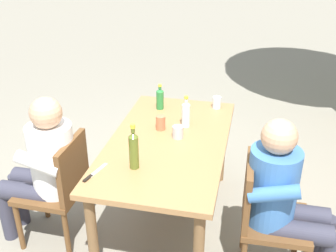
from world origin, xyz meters
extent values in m
plane|color=gray|center=(0.00, 0.00, 0.00)|extent=(24.00, 24.00, 0.00)
cube|color=#A37547|center=(0.00, 0.00, 0.74)|extent=(1.56, 0.86, 0.04)
cylinder|color=brown|center=(-0.70, -0.35, 0.36)|extent=(0.07, 0.07, 0.72)
cylinder|color=brown|center=(0.70, -0.35, 0.36)|extent=(0.07, 0.07, 0.72)
cylinder|color=brown|center=(-0.70, 0.35, 0.36)|extent=(0.07, 0.07, 0.72)
cube|color=brown|center=(0.35, 0.81, 0.43)|extent=(0.45, 0.45, 0.04)
cube|color=brown|center=(0.36, 0.61, 0.66)|extent=(0.42, 0.05, 0.42)
cylinder|color=brown|center=(0.15, 0.99, 0.21)|extent=(0.04, 0.04, 0.41)
cylinder|color=brown|center=(0.17, 0.61, 0.21)|extent=(0.04, 0.04, 0.41)
cube|color=brown|center=(0.35, -0.81, 0.43)|extent=(0.45, 0.45, 0.04)
cube|color=brown|center=(0.35, -0.61, 0.66)|extent=(0.42, 0.05, 0.42)
cylinder|color=brown|center=(0.16, -0.99, 0.21)|extent=(0.04, 0.04, 0.41)
cylinder|color=brown|center=(0.54, -1.00, 0.21)|extent=(0.04, 0.04, 0.41)
cylinder|color=brown|center=(0.16, -0.61, 0.21)|extent=(0.04, 0.04, 0.41)
cylinder|color=brown|center=(0.54, -0.62, 0.21)|extent=(0.04, 0.04, 0.41)
cylinder|color=#3D70B2|center=(0.35, 0.76, 0.71)|extent=(0.32, 0.32, 0.52)
sphere|color=tan|center=(0.35, 0.76, 1.07)|extent=(0.22, 0.22, 0.22)
cylinder|color=#383847|center=(0.44, 0.96, 0.45)|extent=(0.14, 0.40, 0.14)
cylinder|color=#3D70B2|center=(0.54, 0.76, 0.79)|extent=(0.09, 0.31, 0.16)
cylinder|color=#383847|center=(0.26, 0.96, 0.45)|extent=(0.14, 0.40, 0.14)
cylinder|color=#383847|center=(0.26, 1.16, 0.23)|extent=(0.11, 0.11, 0.45)
cylinder|color=#3D70B2|center=(0.16, 0.76, 0.79)|extent=(0.09, 0.31, 0.16)
cylinder|color=white|center=(0.35, -0.76, 0.71)|extent=(0.32, 0.32, 0.52)
sphere|color=tan|center=(0.35, -0.76, 1.07)|extent=(0.22, 0.22, 0.22)
cylinder|color=#383847|center=(0.26, -0.96, 0.45)|extent=(0.14, 0.40, 0.14)
cylinder|color=#383847|center=(0.26, -1.16, 0.23)|extent=(0.11, 0.11, 0.45)
cylinder|color=white|center=(0.16, -0.76, 0.79)|extent=(0.09, 0.31, 0.16)
cylinder|color=#383847|center=(0.44, -0.96, 0.45)|extent=(0.14, 0.40, 0.14)
cylinder|color=#383847|center=(0.44, -1.16, 0.23)|extent=(0.11, 0.11, 0.45)
cylinder|color=white|center=(0.54, -0.76, 0.79)|extent=(0.09, 0.31, 0.16)
cylinder|color=white|center=(-0.26, 0.09, 0.85)|extent=(0.06, 0.06, 0.19)
cone|color=white|center=(-0.26, 0.09, 0.96)|extent=(0.06, 0.06, 0.03)
cylinder|color=white|center=(-0.26, 0.09, 0.98)|extent=(0.03, 0.03, 0.03)
cylinder|color=yellow|center=(-0.26, 0.09, 1.01)|extent=(0.03, 0.03, 0.02)
cylinder|color=#287A38|center=(-0.53, -0.19, 0.84)|extent=(0.06, 0.06, 0.16)
cone|color=#287A38|center=(-0.53, -0.19, 0.93)|extent=(0.06, 0.06, 0.02)
cylinder|color=#287A38|center=(-0.53, -0.19, 0.96)|extent=(0.03, 0.03, 0.02)
cylinder|color=yellow|center=(-0.53, -0.19, 0.98)|extent=(0.03, 0.03, 0.02)
cylinder|color=#566623|center=(0.41, -0.14, 0.88)|extent=(0.06, 0.06, 0.23)
cone|color=#566623|center=(0.41, -0.14, 1.01)|extent=(0.06, 0.06, 0.03)
cylinder|color=#566623|center=(0.41, -0.14, 1.04)|extent=(0.03, 0.03, 0.03)
cylinder|color=yellow|center=(0.41, -0.14, 1.07)|extent=(0.03, 0.03, 0.03)
cylinder|color=silver|center=(-0.66, 0.28, 0.81)|extent=(0.07, 0.07, 0.10)
cylinder|color=#B2B7BC|center=(-0.06, 0.06, 0.81)|extent=(0.08, 0.08, 0.09)
cylinder|color=#BC6B47|center=(-0.16, -0.09, 0.82)|extent=(0.07, 0.07, 0.11)
cube|color=silver|center=(0.49, -0.36, 0.76)|extent=(0.18, 0.07, 0.01)
cube|color=black|center=(0.60, -0.39, 0.77)|extent=(0.08, 0.04, 0.01)
camera|label=1|loc=(2.59, 0.58, 2.24)|focal=43.93mm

